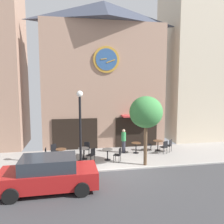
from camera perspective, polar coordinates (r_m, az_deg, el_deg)
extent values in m
cube|color=gray|center=(15.06, 0.66, -11.55)|extent=(26.27, 4.69, 0.05)
cube|color=#38383A|center=(10.33, 6.65, -20.50)|extent=(26.27, 5.83, 0.05)
cube|color=#A8A5A0|center=(12.90, 2.71, -14.44)|extent=(26.27, 0.12, 0.08)
cube|color=#9E7A66|center=(17.65, -2.02, 6.77)|extent=(9.38, 2.16, 9.42)
pyramid|color=#383D4C|center=(18.51, -2.10, 24.19)|extent=(8.45, 3.03, 1.66)
cylinder|color=#B7842D|center=(16.63, -1.46, 13.28)|extent=(1.92, 0.10, 1.92)
cylinder|color=#2D5184|center=(16.57, -1.43, 13.30)|extent=(1.57, 0.04, 1.57)
cube|color=#B7842D|center=(16.50, -2.16, 13.42)|extent=(0.44, 0.03, 0.11)
cube|color=#B7842D|center=(16.57, -0.30, 12.90)|extent=(0.65, 0.03, 0.29)
cube|color=black|center=(16.72, -9.42, -5.62)|extent=(3.28, 0.10, 2.30)
cube|color=black|center=(17.43, 6.26, -5.06)|extent=(3.28, 0.10, 2.30)
cube|color=#B23333|center=(17.00, 7.52, -0.93)|extent=(3.00, 0.90, 0.12)
cube|color=beige|center=(21.86, 20.30, 11.47)|extent=(5.37, 4.81, 13.32)
cylinder|color=black|center=(13.52, -7.97, -12.85)|extent=(0.32, 0.32, 0.36)
cylinder|color=black|center=(13.02, -8.11, -5.15)|extent=(0.14, 0.14, 4.06)
sphere|color=white|center=(12.76, -8.27, 4.63)|extent=(0.36, 0.36, 0.36)
cylinder|color=brown|center=(13.44, 8.56, -8.22)|extent=(0.20, 0.20, 2.49)
ellipsoid|color=#3D8442|center=(13.08, 8.71, -0.01)|extent=(1.96, 1.76, 1.86)
cylinder|color=black|center=(14.61, -12.89, -10.67)|extent=(0.07, 0.07, 0.74)
cylinder|color=black|center=(14.72, -12.85, -11.99)|extent=(0.40, 0.40, 0.03)
cylinder|color=brown|center=(14.51, -12.92, -9.28)|extent=(0.67, 0.67, 0.03)
cylinder|color=black|center=(14.67, -7.26, -10.53)|extent=(0.07, 0.07, 0.72)
cylinder|color=black|center=(14.77, -7.24, -11.80)|extent=(0.40, 0.40, 0.03)
cylinder|color=gray|center=(14.57, -7.28, -9.19)|extent=(0.69, 0.69, 0.03)
cylinder|color=black|center=(14.40, -1.17, -10.84)|extent=(0.07, 0.07, 0.70)
cylinder|color=black|center=(14.51, -1.16, -12.10)|extent=(0.40, 0.40, 0.03)
cylinder|color=gray|center=(14.30, -1.17, -9.50)|extent=(0.67, 0.67, 0.03)
cylinder|color=black|center=(15.89, 6.16, -9.15)|extent=(0.07, 0.07, 0.72)
cylinder|color=black|center=(15.99, 6.14, -10.35)|extent=(0.40, 0.40, 0.03)
cylinder|color=brown|center=(15.79, 6.17, -7.88)|extent=(0.65, 0.65, 0.03)
cylinder|color=black|center=(16.77, 11.67, -8.42)|extent=(0.07, 0.07, 0.71)
cylinder|color=black|center=(16.87, 11.65, -9.54)|extent=(0.40, 0.40, 0.03)
cylinder|color=brown|center=(16.69, 11.70, -7.24)|extent=(0.71, 0.71, 0.03)
cube|color=black|center=(16.11, 13.05, -8.73)|extent=(0.51, 0.51, 0.04)
cube|color=black|center=(15.93, 13.52, -8.09)|extent=(0.37, 0.17, 0.45)
cylinder|color=black|center=(16.40, 13.04, -9.27)|extent=(0.03, 0.03, 0.45)
cylinder|color=black|center=(16.18, 12.16, -9.48)|extent=(0.03, 0.03, 0.45)
cylinder|color=black|center=(16.17, 13.89, -9.53)|extent=(0.03, 0.03, 0.45)
cylinder|color=black|center=(15.94, 13.01, -9.74)|extent=(0.03, 0.03, 0.45)
cube|color=black|center=(14.01, 1.34, -10.92)|extent=(0.54, 0.54, 0.04)
cube|color=black|center=(13.89, 2.06, -10.10)|extent=(0.22, 0.35, 0.45)
cylinder|color=black|center=(14.28, 0.89, -11.52)|extent=(0.03, 0.03, 0.45)
cylinder|color=black|center=(13.98, 0.44, -11.93)|extent=(0.03, 0.03, 0.45)
cylinder|color=black|center=(14.19, 2.22, -11.65)|extent=(0.03, 0.03, 0.45)
cylinder|color=black|center=(13.88, 1.81, -12.07)|extent=(0.03, 0.03, 0.45)
cube|color=black|center=(16.54, 9.34, -8.24)|extent=(0.46, 0.46, 0.04)
cube|color=black|center=(16.46, 8.73, -7.50)|extent=(0.10, 0.38, 0.45)
cylinder|color=black|center=(16.47, 10.02, -9.13)|extent=(0.03, 0.03, 0.45)
cylinder|color=black|center=(16.79, 9.80, -8.82)|extent=(0.03, 0.03, 0.45)
cylinder|color=black|center=(16.41, 8.84, -9.17)|extent=(0.03, 0.03, 0.45)
cylinder|color=black|center=(16.74, 8.64, -8.85)|extent=(0.03, 0.03, 0.45)
cube|color=black|center=(15.19, -14.42, -9.72)|extent=(0.54, 0.54, 0.04)
cube|color=black|center=(15.29, -14.73, -8.75)|extent=(0.35, 0.22, 0.45)
cylinder|color=black|center=(15.04, -14.71, -10.79)|extent=(0.03, 0.03, 0.45)
cylinder|color=black|center=(15.18, -13.52, -10.60)|extent=(0.03, 0.03, 0.45)
cylinder|color=black|center=(15.34, -15.25, -10.47)|extent=(0.03, 0.03, 0.45)
cylinder|color=black|center=(15.47, -14.08, -10.28)|extent=(0.03, 0.03, 0.45)
cube|color=black|center=(14.06, -5.46, -10.89)|extent=(0.57, 0.57, 0.04)
cube|color=black|center=(13.88, -4.89, -10.14)|extent=(0.30, 0.30, 0.45)
cylinder|color=black|center=(14.35, -5.53, -11.46)|extent=(0.03, 0.03, 0.45)
cylinder|color=black|center=(14.11, -6.44, -11.79)|extent=(0.03, 0.03, 0.45)
cylinder|color=black|center=(14.15, -4.45, -11.72)|extent=(0.03, 0.03, 0.45)
cylinder|color=black|center=(13.90, -5.36, -12.07)|extent=(0.03, 0.03, 0.45)
cube|color=black|center=(16.59, 14.17, -8.32)|extent=(0.56, 0.56, 0.04)
cube|color=black|center=(16.46, 14.77, -7.64)|extent=(0.31, 0.28, 0.45)
cylinder|color=black|center=(16.86, 13.85, -8.85)|extent=(0.03, 0.03, 0.45)
cylinder|color=black|center=(16.56, 13.36, -9.12)|extent=(0.03, 0.03, 0.45)
cylinder|color=black|center=(16.73, 14.93, -9.01)|extent=(0.03, 0.03, 0.45)
cylinder|color=black|center=(16.43, 14.45, -9.28)|extent=(0.03, 0.03, 0.45)
cube|color=black|center=(15.33, -6.55, -9.40)|extent=(0.50, 0.50, 0.04)
cube|color=black|center=(15.44, -6.42, -8.41)|extent=(0.38, 0.14, 0.45)
cylinder|color=black|center=(15.27, -7.31, -10.35)|extent=(0.03, 0.03, 0.45)
cylinder|color=black|center=(15.20, -6.04, -10.42)|extent=(0.03, 0.03, 0.45)
cylinder|color=black|center=(15.59, -7.03, -9.99)|extent=(0.03, 0.03, 0.45)
cylinder|color=black|center=(15.52, -5.78, -10.05)|extent=(0.03, 0.03, 0.45)
cube|color=black|center=(14.47, -15.89, -10.60)|extent=(0.41, 0.41, 0.04)
cube|color=black|center=(14.43, -16.64, -9.74)|extent=(0.05, 0.38, 0.45)
cylinder|color=black|center=(14.36, -15.26, -11.66)|extent=(0.03, 0.03, 0.45)
cylinder|color=black|center=(14.68, -15.11, -11.24)|extent=(0.03, 0.03, 0.45)
cylinder|color=black|center=(14.40, -16.63, -11.65)|extent=(0.03, 0.03, 0.45)
cylinder|color=black|center=(14.72, -16.45, -11.24)|extent=(0.03, 0.03, 0.45)
cylinder|color=#2D2D38|center=(15.92, 2.99, -8.85)|extent=(0.29, 0.29, 0.85)
cylinder|color=#338C4C|center=(15.74, 3.00, -6.31)|extent=(0.36, 0.36, 0.60)
sphere|color=tan|center=(15.65, 3.01, -4.85)|extent=(0.22, 0.22, 0.22)
cube|color=maroon|center=(10.81, -15.84, -15.82)|extent=(4.32, 1.85, 0.75)
cube|color=#262B33|center=(10.58, -15.95, -12.54)|extent=(2.43, 1.61, 0.60)
cylinder|color=black|center=(10.07, -7.69, -19.08)|extent=(0.64, 0.23, 0.64)
cylinder|color=black|center=(11.72, -8.23, -15.27)|extent=(0.64, 0.23, 0.64)
cylinder|color=black|center=(10.33, -24.53, -18.95)|extent=(0.64, 0.23, 0.64)
cylinder|color=black|center=(11.94, -22.47, -15.29)|extent=(0.64, 0.23, 0.64)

